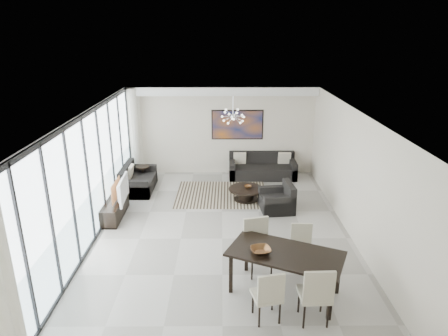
{
  "coord_description": "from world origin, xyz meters",
  "views": [
    {
      "loc": [
        -0.0,
        -8.18,
        4.61
      ],
      "look_at": [
        0.05,
        1.39,
        1.25
      ],
      "focal_mm": 32.0,
      "sensor_mm": 36.0,
      "label": 1
    }
  ],
  "objects_px": {
    "tv_console": "(115,209)",
    "sofa_main": "(262,169)",
    "television": "(119,190)",
    "coffee_table": "(246,193)",
    "dining_table": "(285,257)"
  },
  "relations": [
    {
      "from": "sofa_main",
      "to": "television",
      "type": "bearing_deg",
      "value": -143.35
    },
    {
      "from": "tv_console",
      "to": "sofa_main",
      "type": "bearing_deg",
      "value": 35.51
    },
    {
      "from": "tv_console",
      "to": "dining_table",
      "type": "distance_m",
      "value": 5.04
    },
    {
      "from": "dining_table",
      "to": "television",
      "type": "bearing_deg",
      "value": 139.77
    },
    {
      "from": "coffee_table",
      "to": "tv_console",
      "type": "xyz_separation_m",
      "value": [
        -3.44,
        -1.06,
        0.03
      ]
    },
    {
      "from": "sofa_main",
      "to": "coffee_table",
      "type": "bearing_deg",
      "value": -108.94
    },
    {
      "from": "coffee_table",
      "to": "dining_table",
      "type": "height_order",
      "value": "dining_table"
    },
    {
      "from": "coffee_table",
      "to": "sofa_main",
      "type": "height_order",
      "value": "sofa_main"
    },
    {
      "from": "television",
      "to": "dining_table",
      "type": "distance_m",
      "value": 4.88
    },
    {
      "from": "coffee_table",
      "to": "tv_console",
      "type": "bearing_deg",
      "value": -162.86
    },
    {
      "from": "sofa_main",
      "to": "tv_console",
      "type": "distance_m",
      "value": 5.0
    },
    {
      "from": "tv_console",
      "to": "television",
      "type": "relative_size",
      "value": 1.35
    },
    {
      "from": "tv_console",
      "to": "television",
      "type": "distance_m",
      "value": 0.55
    },
    {
      "from": "tv_console",
      "to": "television",
      "type": "xyz_separation_m",
      "value": [
        0.16,
        -0.0,
        0.53
      ]
    },
    {
      "from": "coffee_table",
      "to": "dining_table",
      "type": "relative_size",
      "value": 0.44
    }
  ]
}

